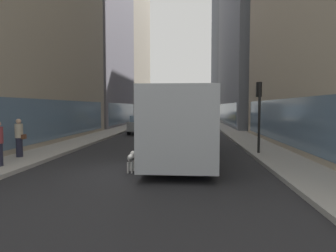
{
  "coord_description": "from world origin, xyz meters",
  "views": [
    {
      "loc": [
        1.62,
        -10.36,
        2.34
      ],
      "look_at": [
        0.48,
        4.34,
        1.4
      ],
      "focal_mm": 31.35,
      "sensor_mm": 36.0,
      "label": 1
    }
  ],
  "objects": [
    {
      "name": "box_truck",
      "position": [
        -1.2,
        38.37,
        1.67
      ],
      "size": [
        2.3,
        7.5,
        3.05
      ],
      "color": "#19519E",
      "rests_on": "ground"
    },
    {
      "name": "building_left_far",
      "position": [
        -11.9,
        42.93,
        13.54
      ],
      "size": [
        9.69,
        19.11,
        27.1
      ],
      "color": "#A0937F",
      "rests_on": "ground"
    },
    {
      "name": "car_white_van",
      "position": [
        -2.8,
        26.18,
        0.82
      ],
      "size": [
        1.76,
        3.96,
        1.62
      ],
      "color": "silver",
      "rests_on": "ground"
    },
    {
      "name": "sidewalk_left",
      "position": [
        -5.7,
        35.0,
        0.07
      ],
      "size": [
        2.4,
        110.0,
        0.15
      ],
      "primitive_type": "cube",
      "color": "#9E9991",
      "rests_on": "ground"
    },
    {
      "name": "sidewalk_right",
      "position": [
        5.7,
        35.0,
        0.07
      ],
      "size": [
        2.4,
        110.0,
        0.15
      ],
      "primitive_type": "cube",
      "color": "gray",
      "rests_on": "ground"
    },
    {
      "name": "car_yellow_taxi",
      "position": [
        2.8,
        39.89,
        0.82
      ],
      "size": [
        1.8,
        4.18,
        1.62
      ],
      "color": "yellow",
      "rests_on": "ground"
    },
    {
      "name": "traffic_light_near",
      "position": [
        4.9,
        4.07,
        2.44
      ],
      "size": [
        0.24,
        0.4,
        3.4
      ],
      "color": "black",
      "rests_on": "sidewalk_right"
    },
    {
      "name": "transit_bus",
      "position": [
        1.2,
        4.06,
        1.78
      ],
      "size": [
        2.78,
        11.53,
        3.05
      ],
      "color": "#999EA3",
      "rests_on": "ground"
    },
    {
      "name": "dalmatian_dog",
      "position": [
        -0.53,
        0.06,
        0.51
      ],
      "size": [
        0.22,
        0.96,
        0.72
      ],
      "color": "white",
      "rests_on": "ground"
    },
    {
      "name": "pedestrian_with_handbag",
      "position": [
        -5.92,
        1.95,
        1.01
      ],
      "size": [
        0.45,
        0.34,
        1.69
      ],
      "color": "#1E1E2D",
      "rests_on": "sidewalk_left"
    },
    {
      "name": "building_right_far",
      "position": [
        11.9,
        49.6,
        14.67
      ],
      "size": [
        11.2,
        18.61,
        29.36
      ],
      "color": "#4C515B",
      "rests_on": "ground"
    },
    {
      "name": "building_left_mid",
      "position": [
        -11.9,
        25.3,
        14.3
      ],
      "size": [
        10.4,
        14.37,
        28.62
      ],
      "color": "slate",
      "rests_on": "ground"
    },
    {
      "name": "ground_plane",
      "position": [
        0.0,
        35.0,
        0.0
      ],
      "size": [
        120.0,
        120.0,
        0.0
      ],
      "primitive_type": "plane",
      "color": "#232326"
    },
    {
      "name": "car_grey_wagon",
      "position": [
        -2.8,
        15.57,
        0.82
      ],
      "size": [
        1.8,
        4.07,
        1.62
      ],
      "color": "slate",
      "rests_on": "ground"
    },
    {
      "name": "car_silver_sedan",
      "position": [
        2.8,
        29.43,
        0.82
      ],
      "size": [
        1.75,
        4.21,
        1.62
      ],
      "color": "#B7BABF",
      "rests_on": "ground"
    }
  ]
}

